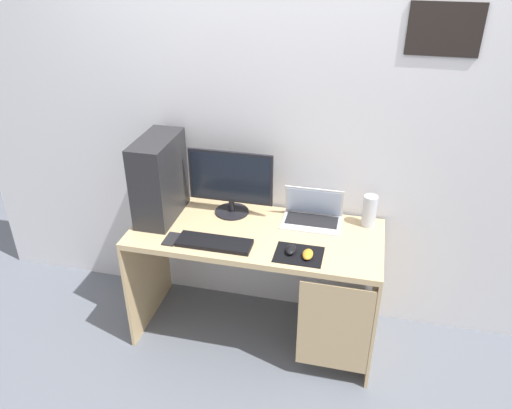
{
  "coord_description": "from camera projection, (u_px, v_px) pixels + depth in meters",
  "views": [
    {
      "loc": [
        0.57,
        -2.41,
        2.34
      ],
      "look_at": [
        0.0,
        0.0,
        0.95
      ],
      "focal_mm": 35.43,
      "sensor_mm": 36.0,
      "label": 1
    }
  ],
  "objects": [
    {
      "name": "keyboard",
      "position": [
        214.0,
        243.0,
        2.8
      ],
      "size": [
        0.42,
        0.14,
        0.02
      ],
      "primitive_type": "cube",
      "color": "black",
      "rests_on": "desk"
    },
    {
      "name": "desk",
      "position": [
        259.0,
        255.0,
        2.99
      ],
      "size": [
        1.46,
        0.63,
        0.77
      ],
      "color": "tan",
      "rests_on": "ground_plane"
    },
    {
      "name": "cell_phone",
      "position": [
        171.0,
        239.0,
        2.85
      ],
      "size": [
        0.07,
        0.13,
        0.01
      ],
      "primitive_type": "cube",
      "color": "#232326",
      "rests_on": "desk"
    },
    {
      "name": "wall_back",
      "position": [
        270.0,
        123.0,
        2.96
      ],
      "size": [
        4.0,
        0.05,
        2.6
      ],
      "color": "silver",
      "rests_on": "ground_plane"
    },
    {
      "name": "ground_plane",
      "position": [
        256.0,
        330.0,
        3.3
      ],
      "size": [
        8.0,
        8.0,
        0.0
      ],
      "primitive_type": "plane",
      "color": "slate"
    },
    {
      "name": "speaker",
      "position": [
        369.0,
        211.0,
        2.94
      ],
      "size": [
        0.08,
        0.08,
        0.19
      ],
      "primitive_type": "cylinder",
      "color": "#B7BCC6",
      "rests_on": "desk"
    },
    {
      "name": "mousepad",
      "position": [
        299.0,
        255.0,
        2.72
      ],
      "size": [
        0.26,
        0.2,
        0.0
      ],
      "primitive_type": "cube",
      "color": "black",
      "rests_on": "desk"
    },
    {
      "name": "pc_tower",
      "position": [
        159.0,
        178.0,
        2.97
      ],
      "size": [
        0.2,
        0.42,
        0.5
      ],
      "primitive_type": "cube",
      "color": "#232326",
      "rests_on": "desk"
    },
    {
      "name": "mouse_right",
      "position": [
        308.0,
        254.0,
        2.69
      ],
      "size": [
        0.06,
        0.1,
        0.03
      ],
      "primitive_type": "ellipsoid",
      "color": "orange",
      "rests_on": "mousepad"
    },
    {
      "name": "monitor",
      "position": [
        231.0,
        183.0,
        3.01
      ],
      "size": [
        0.51,
        0.21,
        0.41
      ],
      "color": "black",
      "rests_on": "desk"
    },
    {
      "name": "mouse_left",
      "position": [
        291.0,
        249.0,
        2.73
      ],
      "size": [
        0.06,
        0.1,
        0.03
      ],
      "primitive_type": "ellipsoid",
      "color": "black",
      "rests_on": "mousepad"
    },
    {
      "name": "laptop",
      "position": [
        312.0,
        215.0,
        3.01
      ],
      "size": [
        0.35,
        0.22,
        0.21
      ],
      "color": "silver",
      "rests_on": "desk"
    }
  ]
}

